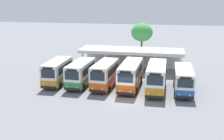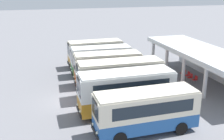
% 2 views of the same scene
% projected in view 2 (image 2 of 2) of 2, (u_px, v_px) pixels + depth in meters
% --- Properties ---
extents(ground_plane, '(180.00, 180.00, 0.00)m').
position_uv_depth(ground_plane, '(69.00, 101.00, 23.68)').
color(ground_plane, slate).
extents(city_bus_nearest_orange, '(2.39, 6.65, 3.15)m').
position_uv_depth(city_bus_nearest_orange, '(95.00, 52.00, 33.12)').
color(city_bus_nearest_orange, black).
rests_on(city_bus_nearest_orange, ground).
extents(city_bus_second_in_row, '(2.41, 6.75, 3.13)m').
position_uv_depth(city_bus_second_in_row, '(101.00, 59.00, 30.14)').
color(city_bus_second_in_row, black).
rests_on(city_bus_second_in_row, ground).
extents(city_bus_middle_cream, '(2.53, 6.77, 3.24)m').
position_uv_depth(city_bus_middle_cream, '(107.00, 67.00, 27.11)').
color(city_bus_middle_cream, black).
rests_on(city_bus_middle_cream, ground).
extents(city_bus_fourth_amber, '(2.46, 7.70, 3.30)m').
position_uv_depth(city_bus_fourth_amber, '(120.00, 77.00, 24.19)').
color(city_bus_fourth_amber, black).
rests_on(city_bus_fourth_amber, ground).
extents(city_bus_fifth_blue, '(2.31, 7.54, 3.36)m').
position_uv_depth(city_bus_fifth_blue, '(126.00, 90.00, 21.07)').
color(city_bus_fifth_blue, black).
rests_on(city_bus_fifth_blue, ground).
extents(city_bus_far_end_green, '(2.29, 7.13, 2.98)m').
position_uv_depth(city_bus_far_end_green, '(146.00, 110.00, 18.23)').
color(city_bus_far_end_green, black).
rests_on(city_bus_far_end_green, ground).
extents(terminal_canopy, '(16.01, 4.92, 3.40)m').
position_uv_depth(terminal_canopy, '(206.00, 58.00, 27.50)').
color(terminal_canopy, silver).
rests_on(terminal_canopy, ground).
extents(waiting_chair_end_by_column, '(0.45, 0.45, 0.86)m').
position_uv_depth(waiting_chair_end_by_column, '(183.00, 73.00, 29.47)').
color(waiting_chair_end_by_column, slate).
rests_on(waiting_chair_end_by_column, ground).
extents(waiting_chair_second_from_end, '(0.45, 0.45, 0.86)m').
position_uv_depth(waiting_chair_second_from_end, '(188.00, 75.00, 28.83)').
color(waiting_chair_second_from_end, slate).
rests_on(waiting_chair_second_from_end, ground).
extents(waiting_chair_middle_seat, '(0.45, 0.45, 0.86)m').
position_uv_depth(waiting_chair_middle_seat, '(190.00, 77.00, 28.13)').
color(waiting_chair_middle_seat, slate).
rests_on(waiting_chair_middle_seat, ground).
extents(waiting_chair_fourth_seat, '(0.45, 0.45, 0.86)m').
position_uv_depth(waiting_chair_fourth_seat, '(195.00, 79.00, 27.50)').
color(waiting_chair_fourth_seat, slate).
rests_on(waiting_chair_fourth_seat, ground).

